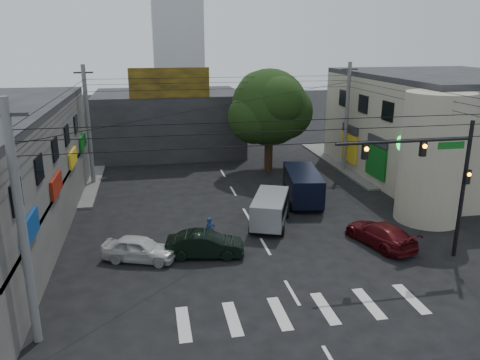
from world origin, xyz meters
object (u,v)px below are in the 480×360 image
object	(u,v)px
street_tree	(269,108)
silver_minivan	(270,211)
utility_pole_far_left	(88,126)
utility_pole_far_right	(347,118)
maroon_sedan	(380,234)
navy_van	(302,187)
white_compact	(139,249)
traffic_officer	(210,231)
utility_pole_near_left	(22,228)
traffic_gantry	(436,169)
dark_sedan	(205,244)

from	to	relation	value
street_tree	silver_minivan	world-z (taller)	street_tree
utility_pole_far_left	utility_pole_far_right	distance (m)	21.00
street_tree	utility_pole_far_left	xyz separation A→B (m)	(-14.50, -1.00, -0.87)
maroon_sedan	navy_van	xyz separation A→B (m)	(-1.95, 7.71, 0.45)
utility_pole_far_left	navy_van	world-z (taller)	utility_pole_far_left
silver_minivan	navy_van	bearing A→B (deg)	-19.37
white_compact	traffic_officer	world-z (taller)	traffic_officer
street_tree	navy_van	bearing A→B (deg)	-87.71
utility_pole_near_left	traffic_gantry	bearing A→B (deg)	10.80
dark_sedan	traffic_officer	xyz separation A→B (m)	(0.47, 1.45, 0.11)
white_compact	silver_minivan	world-z (taller)	silver_minivan
white_compact	traffic_officer	distance (m)	4.05
traffic_gantry	navy_van	size ratio (longest dim) A/B	1.24
street_tree	white_compact	world-z (taller)	street_tree
street_tree	white_compact	size ratio (longest dim) A/B	2.12
traffic_gantry	white_compact	size ratio (longest dim) A/B	1.76
street_tree	utility_pole_far_left	bearing A→B (deg)	-176.05
navy_van	traffic_officer	xyz separation A→B (m)	(-7.26, -5.83, -0.32)
utility_pole_near_left	utility_pole_far_right	distance (m)	29.35
utility_pole_near_left	silver_minivan	xyz separation A→B (m)	(11.52, 9.44, -3.66)
white_compact	silver_minivan	distance (m)	8.47
utility_pole_far_left	traffic_officer	xyz separation A→B (m)	(7.57, -13.10, -3.82)
street_tree	utility_pole_far_left	distance (m)	14.56
navy_van	white_compact	bearing A→B (deg)	132.14
silver_minivan	utility_pole_far_left	bearing A→B (deg)	67.97
dark_sedan	maroon_sedan	size ratio (longest dim) A/B	0.87
white_compact	silver_minivan	xyz separation A→B (m)	(7.78, 3.31, 0.30)
dark_sedan	navy_van	distance (m)	10.63
utility_pole_near_left	traffic_officer	bearing A→B (deg)	44.34
street_tree	navy_van	distance (m)	9.36
traffic_gantry	utility_pole_near_left	size ratio (longest dim) A/B	0.78
utility_pole_far_right	traffic_gantry	bearing A→B (deg)	-98.94
silver_minivan	traffic_officer	xyz separation A→B (m)	(-3.95, -2.04, -0.16)
utility_pole_far_left	utility_pole_far_right	size ratio (longest dim) A/B	1.00
white_compact	maroon_sedan	distance (m)	13.06
street_tree	traffic_gantry	distance (m)	18.42
utility_pole_far_right	white_compact	distance (m)	22.81
utility_pole_far_right	maroon_sedan	xyz separation A→B (m)	(-4.22, -14.99, -3.94)
traffic_gantry	dark_sedan	size ratio (longest dim) A/B	1.70
dark_sedan	silver_minivan	size ratio (longest dim) A/B	0.89
white_compact	utility_pole_far_right	bearing A→B (deg)	-30.05
street_tree	utility_pole_far_left	size ratio (longest dim) A/B	0.95
street_tree	dark_sedan	xyz separation A→B (m)	(-7.40, -15.55, -4.80)
utility_pole_far_right	street_tree	bearing A→B (deg)	171.25
utility_pole_near_left	silver_minivan	distance (m)	15.34
street_tree	traffic_officer	bearing A→B (deg)	-116.17
traffic_gantry	utility_pole_far_right	distance (m)	17.21
dark_sedan	navy_van	size ratio (longest dim) A/B	0.73
utility_pole_far_left	navy_van	size ratio (longest dim) A/B	1.59
utility_pole_far_left	maroon_sedan	distance (m)	22.85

